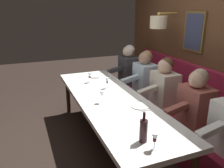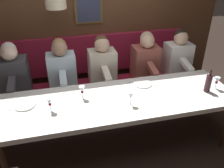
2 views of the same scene
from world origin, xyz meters
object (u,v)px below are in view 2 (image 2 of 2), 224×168
at_px(wine_glass_3, 82,90).
at_px(diner_far, 62,67).
at_px(diner_farthest, 14,72).
at_px(dining_table, 119,102).
at_px(diner_nearest, 178,55).
at_px(wine_glass_1, 131,96).
at_px(diner_near, 146,59).
at_px(wine_glass_2, 217,81).
at_px(wine_bottle, 208,83).
at_px(diner_middle, 102,63).
at_px(wine_glass_0, 50,102).

bearing_deg(wine_glass_3, diner_far, 14.23).
height_order(diner_farthest, wine_glass_3, diner_farthest).
relative_size(dining_table, diner_farthest, 3.61).
xyz_separation_m(diner_nearest, wine_glass_3, (-0.77, 1.65, 0.04)).
height_order(diner_far, wine_glass_1, diner_far).
bearing_deg(diner_farthest, diner_near, -90.00).
bearing_deg(wine_glass_2, diner_near, 31.39).
bearing_deg(wine_bottle, diner_middle, 48.83).
height_order(wine_glass_3, wine_bottle, wine_bottle).
bearing_deg(wine_glass_1, wine_glass_3, 62.65).
height_order(wine_glass_0, wine_glass_3, same).
distance_m(dining_table, diner_middle, 0.89).
height_order(diner_near, wine_glass_0, diner_near).
distance_m(diner_middle, wine_glass_3, 0.87).
xyz_separation_m(dining_table, diner_middle, (0.88, 0.03, 0.13)).
height_order(diner_nearest, wine_glass_1, diner_nearest).
bearing_deg(wine_glass_0, wine_bottle, -91.36).
relative_size(wine_glass_1, wine_glass_3, 1.00).
xyz_separation_m(wine_glass_1, wine_bottle, (0.05, -1.02, -0.00)).
height_order(dining_table, diner_near, diner_near).
bearing_deg(diner_farthest, wine_glass_3, -132.22).
bearing_deg(dining_table, wine_bottle, -95.52).
bearing_deg(diner_near, diner_far, 90.00).
xyz_separation_m(diner_middle, wine_glass_1, (-1.04, -0.11, 0.04)).
distance_m(diner_near, wine_bottle, 1.08).
xyz_separation_m(wine_glass_0, wine_glass_2, (-0.01, -2.05, -0.00)).
bearing_deg(diner_nearest, diner_farthest, 90.00).
bearing_deg(wine_glass_0, diner_nearest, -65.03).
height_order(diner_near, wine_glass_2, diner_near).
distance_m(diner_middle, wine_bottle, 1.50).
xyz_separation_m(wine_glass_0, wine_glass_3, (0.17, -0.37, -0.00)).
bearing_deg(diner_far, wine_glass_0, 169.29).
bearing_deg(wine_glass_0, wine_glass_1, -96.22).
bearing_deg(diner_middle, wine_bottle, -131.17).
bearing_deg(diner_farthest, diner_nearest, -90.00).
relative_size(dining_table, wine_glass_2, 17.39).
bearing_deg(wine_glass_2, wine_glass_0, 89.63).
relative_size(diner_near, diner_middle, 1.00).
bearing_deg(dining_table, diner_far, 35.34).
distance_m(diner_nearest, diner_farthest, 2.50).
distance_m(dining_table, diner_nearest, 1.51).
relative_size(diner_nearest, wine_glass_3, 4.82).
bearing_deg(wine_glass_3, diner_farthest, 47.78).
xyz_separation_m(diner_farthest, wine_glass_3, (-0.77, -0.85, 0.04)).
bearing_deg(wine_glass_3, wine_glass_2, -96.20).
xyz_separation_m(diner_near, wine_bottle, (-0.99, -0.44, 0.04)).
distance_m(wine_glass_0, wine_glass_1, 0.90).
relative_size(diner_farthest, wine_glass_2, 4.82).
xyz_separation_m(diner_farthest, wine_glass_2, (-0.96, -2.53, 0.04)).
xyz_separation_m(dining_table, wine_glass_1, (-0.16, -0.09, 0.18)).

